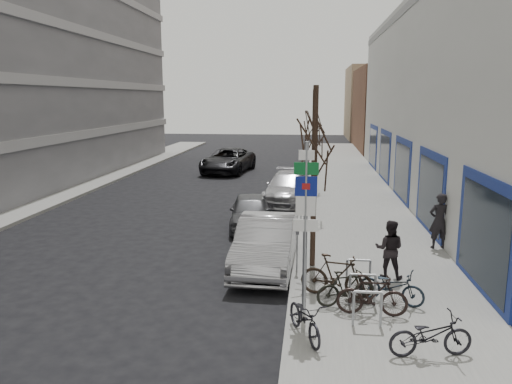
% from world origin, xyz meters
% --- Properties ---
extents(ground, '(120.00, 120.00, 0.00)m').
position_xyz_m(ground, '(0.00, 0.00, 0.00)').
color(ground, black).
rests_on(ground, ground).
extents(sidewalk_east, '(5.00, 70.00, 0.15)m').
position_xyz_m(sidewalk_east, '(4.50, 10.00, 0.07)').
color(sidewalk_east, slate).
rests_on(sidewalk_east, ground).
extents(sidewalk_west, '(3.00, 70.00, 0.15)m').
position_xyz_m(sidewalk_west, '(-11.00, 10.00, 0.07)').
color(sidewalk_west, slate).
rests_on(sidewalk_west, ground).
extents(brick_building_far, '(12.00, 14.00, 8.00)m').
position_xyz_m(brick_building_far, '(13.00, 40.00, 4.00)').
color(brick_building_far, brown).
rests_on(brick_building_far, ground).
extents(tan_building_far, '(13.00, 12.00, 9.00)m').
position_xyz_m(tan_building_far, '(13.50, 55.00, 4.50)').
color(tan_building_far, '#937A5B').
rests_on(tan_building_far, ground).
extents(highway_sign_pole, '(0.55, 0.10, 4.20)m').
position_xyz_m(highway_sign_pole, '(2.40, -0.01, 2.46)').
color(highway_sign_pole, gray).
rests_on(highway_sign_pole, ground).
extents(bike_rack, '(0.66, 2.26, 0.83)m').
position_xyz_m(bike_rack, '(3.80, 0.60, 0.66)').
color(bike_rack, gray).
rests_on(bike_rack, sidewalk_east).
extents(tree_near, '(1.80, 1.80, 5.50)m').
position_xyz_m(tree_near, '(2.60, 3.50, 4.10)').
color(tree_near, black).
rests_on(tree_near, ground).
extents(tree_mid, '(1.80, 1.80, 5.50)m').
position_xyz_m(tree_mid, '(2.60, 10.00, 4.10)').
color(tree_mid, black).
rests_on(tree_mid, ground).
extents(tree_far, '(1.80, 1.80, 5.50)m').
position_xyz_m(tree_far, '(2.60, 16.50, 4.10)').
color(tree_far, black).
rests_on(tree_far, ground).
extents(meter_front, '(0.10, 0.08, 1.27)m').
position_xyz_m(meter_front, '(2.15, 3.00, 0.92)').
color(meter_front, gray).
rests_on(meter_front, sidewalk_east).
extents(meter_mid, '(0.10, 0.08, 1.27)m').
position_xyz_m(meter_mid, '(2.15, 8.50, 0.92)').
color(meter_mid, gray).
rests_on(meter_mid, sidewalk_east).
extents(meter_back, '(0.10, 0.08, 1.27)m').
position_xyz_m(meter_back, '(2.15, 14.00, 0.92)').
color(meter_back, gray).
rests_on(meter_back, sidewalk_east).
extents(bike_near_left, '(1.09, 1.71, 1.00)m').
position_xyz_m(bike_near_left, '(2.44, -1.17, 0.65)').
color(bike_near_left, black).
rests_on(bike_near_left, sidewalk_east).
extents(bike_near_right, '(1.69, 0.60, 1.01)m').
position_xyz_m(bike_near_right, '(3.97, 0.09, 0.65)').
color(bike_near_right, black).
rests_on(bike_near_right, sidewalk_east).
extents(bike_mid_curb, '(1.70, 1.14, 1.00)m').
position_xyz_m(bike_mid_curb, '(4.53, 0.89, 0.65)').
color(bike_mid_curb, black).
rests_on(bike_mid_curb, sidewalk_east).
extents(bike_mid_inner, '(1.58, 0.87, 0.92)m').
position_xyz_m(bike_mid_inner, '(3.41, 0.57, 0.61)').
color(bike_mid_inner, black).
rests_on(bike_mid_inner, sidewalk_east).
extents(bike_far_curb, '(1.74, 0.81, 1.02)m').
position_xyz_m(bike_far_curb, '(4.89, -1.68, 0.66)').
color(bike_far_curb, black).
rests_on(bike_far_curb, sidewalk_east).
extents(bike_far_inner, '(1.93, 0.94, 1.13)m').
position_xyz_m(bike_far_inner, '(3.20, 1.13, 0.71)').
color(bike_far_inner, black).
rests_on(bike_far_inner, sidewalk_east).
extents(parked_car_front, '(1.78, 4.83, 1.58)m').
position_xyz_m(parked_car_front, '(1.18, 3.52, 0.79)').
color(parked_car_front, '#A5A5AA').
rests_on(parked_car_front, ground).
extents(parked_car_mid, '(2.00, 4.07, 1.34)m').
position_xyz_m(parked_car_mid, '(0.12, 8.24, 0.67)').
color(parked_car_mid, '#47484C').
rests_on(parked_car_mid, ground).
extents(parked_car_back, '(2.45, 5.31, 1.50)m').
position_xyz_m(parked_car_back, '(1.40, 13.31, 0.75)').
color(parked_car_back, '#A3A2A7').
rests_on(parked_car_back, ground).
extents(lane_car, '(3.51, 6.30, 1.66)m').
position_xyz_m(lane_car, '(-3.27, 23.15, 0.83)').
color(lane_car, black).
rests_on(lane_car, ground).
extents(pedestrian_near, '(0.75, 0.56, 1.89)m').
position_xyz_m(pedestrian_near, '(6.80, 5.73, 1.09)').
color(pedestrian_near, black).
rests_on(pedestrian_near, sidewalk_east).
extents(pedestrian_far, '(0.70, 0.55, 1.67)m').
position_xyz_m(pedestrian_far, '(4.73, 2.71, 0.99)').
color(pedestrian_far, black).
rests_on(pedestrian_far, sidewalk_east).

